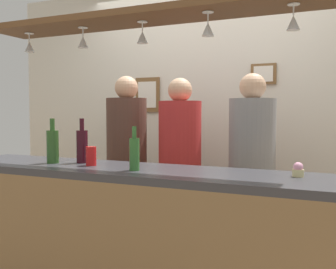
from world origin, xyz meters
name	(u,v)px	position (x,y,z in m)	size (l,w,h in m)	color
back_wall	(211,119)	(0.00, 1.10, 1.30)	(4.40, 0.06, 2.60)	silver
bar_counter	(125,229)	(0.00, -0.50, 0.69)	(2.70, 0.55, 1.02)	#38383D
overhead_glass_rack	(141,17)	(0.00, -0.30, 1.94)	(2.20, 0.36, 0.04)	brown
hanging_wineglass_far_left	(29,46)	(-0.89, -0.29, 1.82)	(0.07, 0.07, 0.13)	silver
hanging_wineglass_left	(83,41)	(-0.43, -0.30, 1.82)	(0.07, 0.07, 0.13)	silver
hanging_wineglass_center_left	(143,36)	(0.00, -0.28, 1.82)	(0.07, 0.07, 0.13)	silver
hanging_wineglass_center	(208,28)	(0.44, -0.34, 1.82)	(0.07, 0.07, 0.13)	silver
hanging_wineglass_center_right	(293,22)	(0.89, -0.32, 1.82)	(0.07, 0.07, 0.13)	silver
person_left_brown_shirt	(127,154)	(-0.53, 0.44, 1.00)	(0.34, 0.34, 1.66)	#2D334C
person_middle_red_shirt	(180,160)	(-0.05, 0.44, 0.98)	(0.34, 0.34, 1.63)	#2D334C
person_right_grey_shirt	(252,162)	(0.53, 0.44, 0.99)	(0.34, 0.34, 1.65)	#2D334C
bottle_champagne_green	(53,146)	(-0.64, -0.36, 1.14)	(0.08, 0.08, 0.30)	#2D5623
bottle_beer_green_import	(134,153)	(0.02, -0.43, 1.12)	(0.06, 0.06, 0.26)	#336B2D
bottle_wine_dark_red	(82,145)	(-0.47, -0.27, 1.14)	(0.08, 0.08, 0.30)	#380F19
drink_can	(91,156)	(-0.34, -0.36, 1.08)	(0.07, 0.07, 0.12)	red
cupcake	(298,170)	(0.92, -0.27, 1.06)	(0.06, 0.06, 0.08)	beige
picture_frame_upper_small	(263,74)	(0.49, 1.06, 1.69)	(0.22, 0.02, 0.18)	brown
picture_frame_caricature	(147,95)	(-0.65, 1.06, 1.53)	(0.26, 0.02, 0.34)	brown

